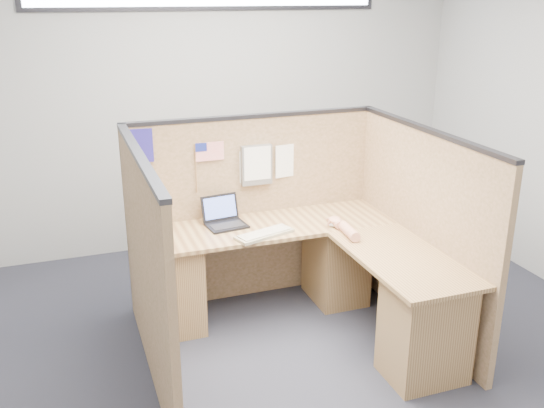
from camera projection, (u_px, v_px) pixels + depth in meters
name	position (u px, v px, depth m)	size (l,w,h in m)	color
floor	(298.00, 353.00, 4.30)	(5.00, 5.00, 0.00)	#1F202C
wall_back	(213.00, 104.00, 5.83)	(5.00, 5.00, 0.00)	#A9ACAE
cubicle_partitions	(278.00, 232.00, 4.42)	(2.06, 1.83, 1.53)	brown
l_desk	(308.00, 282.00, 4.48)	(1.95, 1.75, 0.73)	brown
laptop	(225.00, 218.00, 4.65)	(0.32, 0.31, 0.21)	black
keyboard	(264.00, 234.00, 4.44)	(0.47, 0.28, 0.03)	gray
mouse	(335.00, 223.00, 4.62)	(0.11, 0.07, 0.05)	silver
hand_forearm	(344.00, 228.00, 4.49)	(0.12, 0.41, 0.09)	tan
blue_poster	(140.00, 146.00, 4.43)	(0.19, 0.00, 0.25)	navy
american_flag	(206.00, 154.00, 4.60)	(0.23, 0.01, 0.39)	olive
file_holder	(257.00, 165.00, 4.76)	(0.25, 0.05, 0.32)	slate
paper_left	(252.00, 166.00, 4.78)	(0.20, 0.00, 0.25)	white
paper_right	(287.00, 161.00, 4.87)	(0.21, 0.00, 0.27)	white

